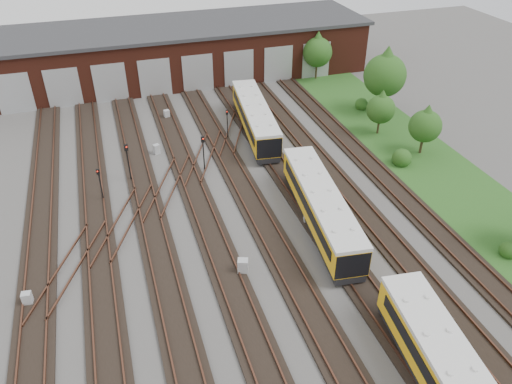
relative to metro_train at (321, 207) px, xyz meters
name	(u,v)px	position (x,y,z in m)	size (l,w,h in m)	color
ground	(267,292)	(-6.00, -5.38, -1.75)	(120.00, 120.00, 0.00)	#44413F
track_network	(262,285)	(-6.17, -4.79, -1.65)	(30.40, 70.00, 0.33)	black
maintenance_shed	(163,52)	(-6.01, 34.59, 1.45)	(51.00, 12.50, 6.35)	#4F1E13
grass_verge	(432,168)	(13.00, 4.62, -1.73)	(8.00, 55.00, 0.05)	#1E4818
metro_train	(321,207)	(0.00, 0.00, 0.00)	(3.99, 45.64, 2.78)	black
signal_mast_0	(128,158)	(-12.84, 10.80, 0.48)	(0.32, 0.31, 3.48)	black
signal_mast_1	(100,181)	(-15.28, 8.30, 0.16)	(0.27, 0.25, 3.00)	black
signal_mast_2	(227,121)	(-2.89, 15.77, 0.19)	(0.25, 0.24, 3.05)	black
signal_mast_3	(203,148)	(-6.40, 10.73, 0.33)	(0.30, 0.28, 3.25)	black
relay_cabinet_0	(27,299)	(-20.41, -1.90, -1.28)	(0.57, 0.48, 0.96)	#ABADB0
relay_cabinet_1	(157,149)	(-10.03, 14.86, -1.29)	(0.56, 0.46, 0.93)	#ABADB0
relay_cabinet_2	(243,267)	(-6.96, -3.23, -1.18)	(0.68, 0.57, 1.14)	#ABADB0
relay_cabinet_3	(167,114)	(-7.86, 22.29, -1.29)	(0.55, 0.46, 0.92)	#ABADB0
relay_cabinet_4	(308,216)	(-0.64, 0.65, -1.18)	(0.69, 0.57, 1.15)	#ABADB0
tree_0	(318,49)	(11.90, 28.12, 2.08)	(3.60, 3.60, 5.97)	#332817
tree_1	(381,106)	(11.76, 12.22, 1.24)	(2.81, 2.81, 4.66)	#332817
tree_2	(386,71)	(14.51, 16.66, 2.98)	(4.45, 4.45, 7.37)	#332817
tree_3	(426,123)	(13.56, 7.40, 1.41)	(2.98, 2.98, 4.93)	#332817
bush_0	(509,248)	(11.11, -7.13, -1.11)	(1.28, 1.28, 1.28)	#1E4614
bush_1	(402,156)	(10.75, 6.14, -0.87)	(1.76, 1.76, 1.76)	#1E4614
bush_2	(362,103)	(13.04, 18.15, -1.04)	(1.43, 1.43, 1.43)	#1E4614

